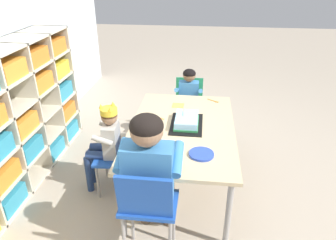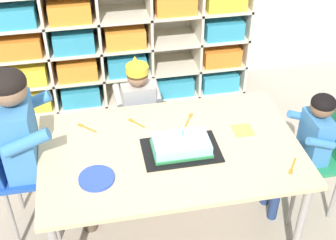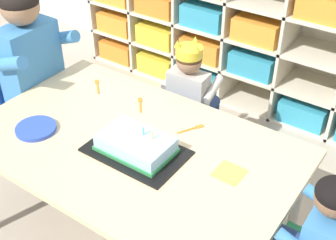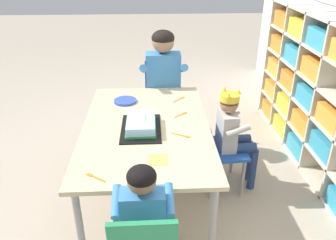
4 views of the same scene
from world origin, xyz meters
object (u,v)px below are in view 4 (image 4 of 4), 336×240
object	(u,v)px
activity_table	(146,131)
fork_near_cake_tray	(95,177)
fork_beside_plate_stack	(180,99)
classroom_chair_adult_side	(163,94)
birthday_cake_on_tray	(141,125)
child_with_crown	(233,128)
fork_by_napkin	(182,114)
adult_helper_seated	(164,79)
fork_scattered_mid_table	(182,135)
classroom_chair_blue	(218,147)
paper_plate_stack	(125,101)
guest_at_table_side	(143,212)

from	to	relation	value
activity_table	fork_near_cake_tray	distance (m)	0.64
activity_table	fork_beside_plate_stack	world-z (taller)	fork_beside_plate_stack
classroom_chair_adult_side	birthday_cake_on_tray	bearing A→B (deg)	-101.52
child_with_crown	fork_by_napkin	world-z (taller)	child_with_crown
child_with_crown	classroom_chair_adult_side	world-z (taller)	child_with_crown
adult_helper_seated	birthday_cake_on_tray	world-z (taller)	adult_helper_seated
fork_near_cake_tray	fork_scattered_mid_table	world-z (taller)	same
classroom_chair_blue	fork_by_napkin	size ratio (longest dim) A/B	5.56
fork_scattered_mid_table	fork_beside_plate_stack	bearing A→B (deg)	-63.83
child_with_crown	classroom_chair_adult_side	distance (m)	0.88
child_with_crown	birthday_cake_on_tray	size ratio (longest dim) A/B	2.00
birthday_cake_on_tray	paper_plate_stack	world-z (taller)	birthday_cake_on_tray
classroom_chair_adult_side	paper_plate_stack	world-z (taller)	classroom_chair_adult_side
activity_table	fork_near_cake_tray	xyz separation A→B (m)	(0.58, -0.27, 0.05)
paper_plate_stack	fork_beside_plate_stack	bearing A→B (deg)	94.10
birthday_cake_on_tray	paper_plate_stack	bearing A→B (deg)	-163.56
guest_at_table_side	fork_by_napkin	world-z (taller)	guest_at_table_side
paper_plate_stack	fork_by_napkin	world-z (taller)	paper_plate_stack
child_with_crown	paper_plate_stack	distance (m)	0.86
fork_beside_plate_stack	fork_by_napkin	xyz separation A→B (m)	(0.28, -0.01, 0.00)
guest_at_table_side	fork_beside_plate_stack	world-z (taller)	guest_at_table_side
activity_table	paper_plate_stack	xyz separation A→B (m)	(-0.40, -0.17, 0.06)
guest_at_table_side	paper_plate_stack	world-z (taller)	guest_at_table_side
guest_at_table_side	birthday_cake_on_tray	bearing A→B (deg)	-88.53
fork_by_napkin	guest_at_table_side	bearing A→B (deg)	34.51
fork_beside_plate_stack	paper_plate_stack	bearing A→B (deg)	-42.50
classroom_chair_blue	paper_plate_stack	world-z (taller)	paper_plate_stack
fork_scattered_mid_table	fork_by_napkin	world-z (taller)	same
classroom_chair_adult_side	child_with_crown	bearing A→B (deg)	-56.70
birthday_cake_on_tray	fork_beside_plate_stack	bearing A→B (deg)	148.36
birthday_cake_on_tray	fork_by_napkin	xyz separation A→B (m)	(-0.20, 0.29, -0.03)
paper_plate_stack	classroom_chair_adult_side	bearing A→B (deg)	143.56
classroom_chair_blue	birthday_cake_on_tray	distance (m)	0.64
fork_near_cake_tray	classroom_chair_blue	bearing A→B (deg)	75.17
fork_scattered_mid_table	paper_plate_stack	bearing A→B (deg)	-25.13
classroom_chair_blue	classroom_chair_adult_side	distance (m)	0.84
adult_helper_seated	fork_by_napkin	xyz separation A→B (m)	(0.56, 0.11, -0.07)
classroom_chair_adult_side	paper_plate_stack	xyz separation A→B (m)	(0.43, -0.32, 0.13)
activity_table	adult_helper_seated	world-z (taller)	adult_helper_seated
child_with_crown	guest_at_table_side	distance (m)	1.09
adult_helper_seated	fork_near_cake_tray	size ratio (longest dim) A/B	9.49
fork_near_cake_tray	fork_by_napkin	bearing A→B (deg)	89.56
classroom_chair_blue	paper_plate_stack	size ratio (longest dim) A/B	3.25
paper_plate_stack	fork_by_napkin	distance (m)	0.49
fork_scattered_mid_table	classroom_chair_adult_side	bearing A→B (deg)	-55.77
guest_at_table_side	fork_scattered_mid_table	size ratio (longest dim) A/B	6.90
activity_table	fork_beside_plate_stack	bearing A→B (deg)	148.60
classroom_chair_blue	child_with_crown	bearing A→B (deg)	-90.36
classroom_chair_blue	fork_scattered_mid_table	xyz separation A→B (m)	(0.24, -0.29, 0.24)
child_with_crown	paper_plate_stack	xyz separation A→B (m)	(-0.31, -0.80, 0.10)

